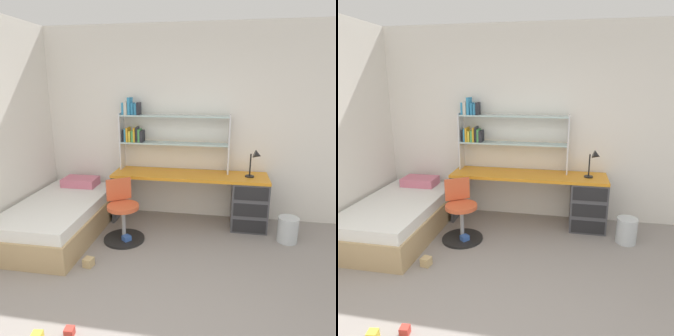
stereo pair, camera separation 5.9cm
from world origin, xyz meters
The scene contains 10 objects.
room_shell centered at (-1.24, 1.28, 1.37)m, with size 5.54×6.47×2.74m.
desk centered at (0.49, 2.44, 0.42)m, with size 2.14×0.54×0.73m.
bookshelf_hutch centered at (-0.56, 2.59, 1.31)m, with size 1.56×0.22×1.03m.
desk_lamp centered at (0.79, 2.40, 0.98)m, with size 0.20×0.17×0.38m.
swivel_chair centered at (-0.86, 1.79, 0.30)m, with size 0.52×0.52×0.77m.
bed_platform centered at (-1.73, 1.81, 0.23)m, with size 1.04×1.83×0.58m.
waste_bin centered at (1.21, 2.08, 0.16)m, with size 0.25×0.25×0.32m, color silver.
toy_block_blue_0 centered at (-0.79, 1.69, 0.05)m, with size 0.09×0.09×0.09m, color #3860B7.
toy_block_red_1 centered at (-0.79, 0.14, 0.04)m, with size 0.07×0.07×0.07m, color red.
toy_block_natural_4 centered at (-1.05, 1.10, 0.05)m, with size 0.10×0.10×0.10m, color tan.
Camera 1 is at (0.34, -1.79, 1.96)m, focal length 33.95 mm.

